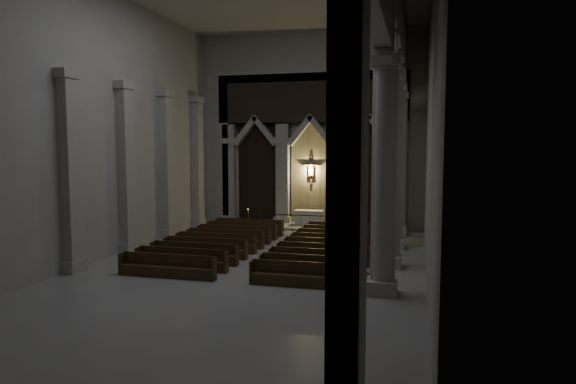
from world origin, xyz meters
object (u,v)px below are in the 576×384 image
object	(u,v)px
altar_rail	(301,220)
pews	(270,249)
altar	(309,218)
candle_stand_left	(248,224)
worshipper	(330,227)
candle_stand_right	(347,227)

from	to	relation	value
altar_rail	pews	bearing A→B (deg)	-90.00
altar	candle_stand_left	xyz separation A→B (m)	(-3.42, -1.57, -0.27)
altar	candle_stand_left	world-z (taller)	candle_stand_left
altar_rail	pews	distance (m)	6.40
altar	worshipper	world-z (taller)	worshipper
altar	candle_stand_right	size ratio (longest dim) A/B	1.22
altar_rail	worshipper	xyz separation A→B (m)	(2.09, -2.06, -0.01)
candle_stand_right	worshipper	bearing A→B (deg)	-104.11
altar	altar_rail	xyz separation A→B (m)	(-0.07, -1.86, 0.09)
worshipper	candle_stand_right	bearing A→B (deg)	78.74
worshipper	pews	bearing A→B (deg)	-112.88
altar	pews	size ratio (longest dim) A/B	0.18
candle_stand_right	pews	size ratio (longest dim) A/B	0.14
altar_rail	candle_stand_right	xyz separation A→B (m)	(2.67, 0.25, -0.30)
candle_stand_left	candle_stand_right	world-z (taller)	candle_stand_right
altar_rail	candle_stand_right	bearing A→B (deg)	5.33
altar	altar_rail	bearing A→B (deg)	-92.12
pews	altar	bearing A→B (deg)	89.52
altar	worshipper	distance (m)	4.41
pews	worshipper	world-z (taller)	worshipper
candle_stand_left	pews	xyz separation A→B (m)	(3.35, -6.68, -0.05)
altar_rail	candle_stand_left	size ratio (longest dim) A/B	4.33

